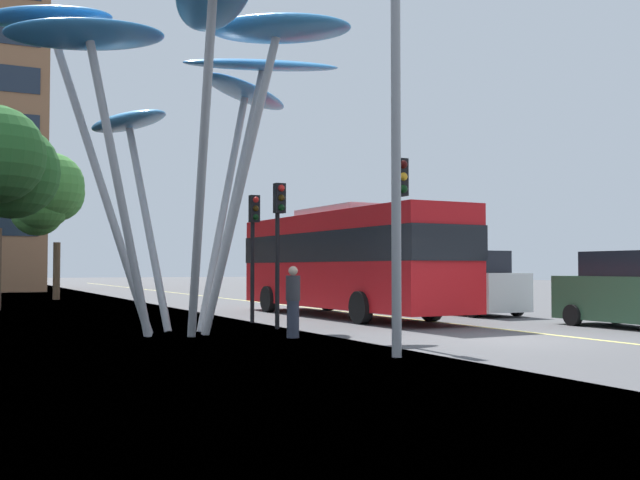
% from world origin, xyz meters
% --- Properties ---
extents(ground, '(120.00, 240.00, 0.10)m').
position_xyz_m(ground, '(-0.71, 0.00, -0.05)').
color(ground, '#4C4C4F').
extents(red_bus, '(2.99, 11.66, 3.68)m').
position_xyz_m(red_bus, '(0.32, 8.83, 2.01)').
color(red_bus, red).
rests_on(red_bus, ground).
extents(leaf_sculpture, '(9.22, 9.97, 8.11)m').
position_xyz_m(leaf_sculpture, '(-6.49, 4.61, 6.52)').
color(leaf_sculpture, '#9EA0A5').
rests_on(leaf_sculpture, ground).
extents(traffic_light_kerb_near, '(0.28, 0.42, 3.96)m').
position_xyz_m(traffic_light_kerb_near, '(-3.03, 0.04, 2.86)').
color(traffic_light_kerb_near, black).
rests_on(traffic_light_kerb_near, ground).
extents(traffic_light_kerb_far, '(0.28, 0.42, 3.90)m').
position_xyz_m(traffic_light_kerb_far, '(-3.72, 4.99, 2.82)').
color(traffic_light_kerb_far, black).
rests_on(traffic_light_kerb_far, ground).
extents(traffic_light_island_mid, '(0.28, 0.42, 3.80)m').
position_xyz_m(traffic_light_island_mid, '(-3.53, 7.35, 2.75)').
color(traffic_light_island_mid, black).
rests_on(traffic_light_island_mid, ground).
extents(car_parked_near, '(1.90, 4.45, 2.10)m').
position_xyz_m(car_parked_near, '(5.10, 1.09, 0.99)').
color(car_parked_near, '#2D5138').
rests_on(car_parked_near, ground).
extents(car_parked_mid, '(2.04, 4.29, 2.22)m').
position_xyz_m(car_parked_mid, '(4.77, 7.83, 1.04)').
color(car_parked_mid, silver).
rests_on(car_parked_mid, ground).
extents(car_parked_far, '(1.97, 3.89, 2.13)m').
position_xyz_m(car_parked_far, '(4.82, 13.44, 0.99)').
color(car_parked_far, gold).
rests_on(car_parked_far, ground).
extents(street_lamp, '(1.60, 0.44, 8.83)m').
position_xyz_m(street_lamp, '(-3.90, -1.77, 5.51)').
color(street_lamp, gray).
rests_on(street_lamp, ground).
extents(tree_pavement_near, '(4.50, 5.82, 7.78)m').
position_xyz_m(tree_pavement_near, '(-9.89, 18.06, 5.69)').
color(tree_pavement_near, brown).
rests_on(tree_pavement_near, ground).
extents(tree_pavement_far, '(3.65, 4.19, 7.52)m').
position_xyz_m(tree_pavement_far, '(-7.27, 27.06, 5.39)').
color(tree_pavement_far, brown).
rests_on(tree_pavement_far, ground).
extents(pedestrian, '(0.34, 0.34, 1.68)m').
position_xyz_m(pedestrian, '(-4.37, 2.57, 0.84)').
color(pedestrian, '#2D3342').
rests_on(pedestrian, ground).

